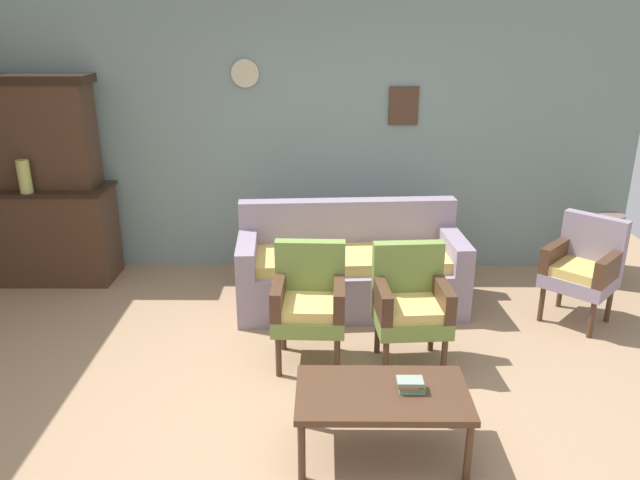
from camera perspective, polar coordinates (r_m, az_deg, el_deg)
The scene contains 12 objects.
ground_plane at distance 4.14m, azimuth -1.76°, elevation -16.18°, with size 7.68×7.68×0.00m, color #997A5B.
wall_back_with_decor at distance 6.07m, azimuth -0.97°, elevation 9.65°, with size 6.40×0.09×2.70m.
side_cabinet at distance 6.48m, azimuth -23.45°, elevation 0.55°, with size 1.16×0.55×0.93m.
cabinet_upper_hutch at distance 6.32m, azimuth -24.40°, elevation 9.23°, with size 0.99×0.38×1.03m.
vase_on_cabinet at distance 6.21m, azimuth -25.81°, elevation 5.34°, with size 0.12×0.12×0.30m, color #B6B85B.
floral_couch at distance 5.46m, azimuth 2.82°, elevation -2.86°, with size 2.01×0.93×0.90m.
armchair_near_cabinet at distance 4.51m, azimuth -1.01°, elevation -5.55°, with size 0.53×0.51×0.90m.
armchair_row_middle at distance 4.53m, azimuth 8.42°, elevation -5.65°, with size 0.55×0.53×0.90m.
wingback_chair_by_fireplace at distance 5.56m, azimuth 23.31°, elevation -2.19°, with size 0.71×0.71×0.90m.
coffee_table at distance 3.67m, azimuth 5.82°, elevation -14.42°, with size 1.00×0.56×0.42m.
book_stack_on_table at distance 3.65m, azimuth 8.41°, elevation -13.19°, with size 0.16×0.10×0.07m.
floor_vase_by_wall at distance 6.47m, azimuth 25.12°, elevation -0.82°, with size 0.23×0.23×0.71m, color brown.
Camera 1 is at (0.15, -3.34, 2.44)m, focal length 34.38 mm.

